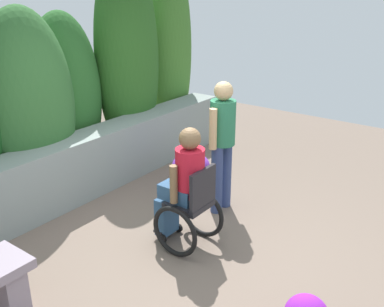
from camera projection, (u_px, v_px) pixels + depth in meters
name	position (u px, v px, depth m)	size (l,w,h in m)	color
ground_plane	(182.00, 250.00, 4.69)	(11.14, 11.14, 0.00)	#705F53
stone_retaining_wall	(65.00, 173.00, 5.57)	(6.10, 0.47, 0.81)	gray
hedge_backdrop	(17.00, 96.00, 5.40)	(6.70, 1.07, 3.16)	#1A4E23
person_in_wheelchair	(186.00, 192.00, 4.57)	(0.53, 0.66, 1.33)	black
person_standing_companion	(222.00, 139.00, 5.21)	(0.49, 0.30, 1.61)	navy
flower_pot_purple_near	(191.00, 169.00, 6.02)	(0.52, 0.52, 0.50)	brown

